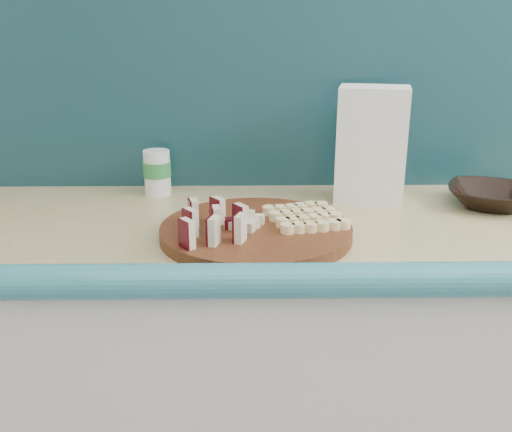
% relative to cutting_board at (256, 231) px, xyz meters
% --- Properties ---
extents(kitchen_counter, '(2.20, 0.63, 0.91)m').
position_rel_cutting_board_xyz_m(kitchen_counter, '(0.32, 0.10, -0.47)').
color(kitchen_counter, silver).
rests_on(kitchen_counter, ground).
extents(backsplash, '(2.20, 0.02, 0.50)m').
position_rel_cutting_board_xyz_m(backsplash, '(0.32, 0.39, 0.24)').
color(backsplash, teal).
rests_on(backsplash, kitchen_counter).
extents(cutting_board, '(0.47, 0.47, 0.02)m').
position_rel_cutting_board_xyz_m(cutting_board, '(0.00, 0.00, 0.00)').
color(cutting_board, '#401A0D').
rests_on(cutting_board, kitchen_counter).
extents(apple_wedges, '(0.12, 0.17, 0.05)m').
position_rel_cutting_board_xyz_m(apple_wedges, '(-0.08, -0.05, 0.04)').
color(apple_wedges, beige).
rests_on(apple_wedges, cutting_board).
extents(apple_chunks, '(0.06, 0.06, 0.02)m').
position_rel_cutting_board_xyz_m(apple_chunks, '(-0.02, -0.01, 0.02)').
color(apple_chunks, beige).
rests_on(apple_chunks, cutting_board).
extents(banana_slices, '(0.17, 0.17, 0.02)m').
position_rel_cutting_board_xyz_m(banana_slices, '(0.10, 0.03, 0.02)').
color(banana_slices, '#F6E096').
rests_on(banana_slices, cutting_board).
extents(brown_bowl, '(0.25, 0.25, 0.05)m').
position_rel_cutting_board_xyz_m(brown_bowl, '(0.54, 0.19, 0.01)').
color(brown_bowl, black).
rests_on(brown_bowl, kitchen_counter).
extents(flour_bag, '(0.18, 0.14, 0.27)m').
position_rel_cutting_board_xyz_m(flour_bag, '(0.27, 0.24, 0.12)').
color(flour_bag, white).
rests_on(flour_bag, kitchen_counter).
extents(canister, '(0.07, 0.07, 0.11)m').
position_rel_cutting_board_xyz_m(canister, '(-0.24, 0.30, 0.05)').
color(canister, white).
rests_on(canister, kitchen_counter).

